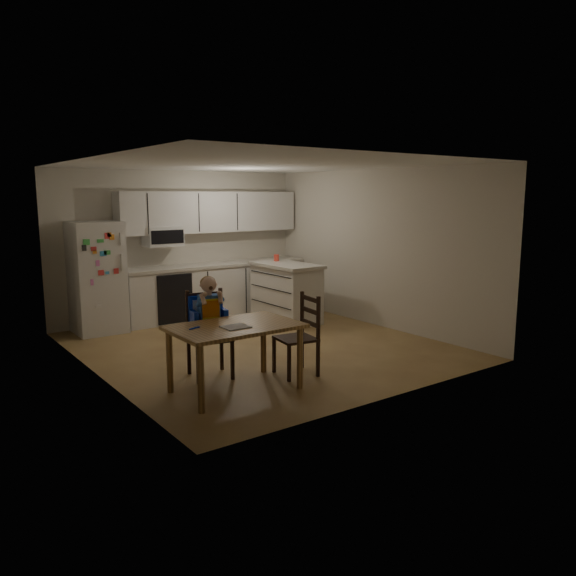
# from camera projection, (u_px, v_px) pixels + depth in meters

# --- Properties ---
(room) EXTENTS (4.52, 5.01, 2.51)m
(room) POSITION_uv_depth(u_px,v_px,m) (241.00, 254.00, 8.05)
(room) COLOR olive
(room) RESTS_ON ground
(refrigerator) EXTENTS (0.72, 0.70, 1.70)m
(refrigerator) POSITION_uv_depth(u_px,v_px,m) (97.00, 278.00, 8.55)
(refrigerator) COLOR silver
(refrigerator) RESTS_ON ground
(kitchen_run) EXTENTS (3.37, 0.62, 2.15)m
(kitchen_run) POSITION_uv_depth(u_px,v_px,m) (213.00, 265.00, 9.81)
(kitchen_run) COLOR silver
(kitchen_run) RESTS_ON ground
(kitchen_island) EXTENTS (0.69, 1.31, 0.97)m
(kitchen_island) POSITION_uv_depth(u_px,v_px,m) (286.00, 292.00, 9.40)
(kitchen_island) COLOR silver
(kitchen_island) RESTS_ON ground
(red_cup) EXTENTS (0.09, 0.09, 0.11)m
(red_cup) POSITION_uv_depth(u_px,v_px,m) (276.00, 258.00, 9.68)
(red_cup) COLOR red
(red_cup) RESTS_ON kitchen_island
(dining_table) EXTENTS (1.35, 0.87, 0.73)m
(dining_table) POSITION_uv_depth(u_px,v_px,m) (235.00, 334.00, 5.98)
(dining_table) COLOR brown
(dining_table) RESTS_ON ground
(napkin) EXTENTS (0.27, 0.23, 0.01)m
(napkin) POSITION_uv_depth(u_px,v_px,m) (236.00, 327.00, 5.86)
(napkin) COLOR silver
(napkin) RESTS_ON dining_table
(toddler_spoon) EXTENTS (0.12, 0.06, 0.02)m
(toddler_spoon) POSITION_uv_depth(u_px,v_px,m) (194.00, 328.00, 5.79)
(toddler_spoon) COLOR #0B2BC2
(toddler_spoon) RESTS_ON dining_table
(chair_booster) EXTENTS (0.52, 0.52, 1.18)m
(chair_booster) POSITION_uv_depth(u_px,v_px,m) (208.00, 316.00, 6.47)
(chair_booster) COLOR black
(chair_booster) RESTS_ON ground
(chair_side) EXTENTS (0.48, 0.48, 0.95)m
(chair_side) POSITION_uv_depth(u_px,v_px,m) (303.00, 329.00, 6.58)
(chair_side) COLOR black
(chair_side) RESTS_ON ground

